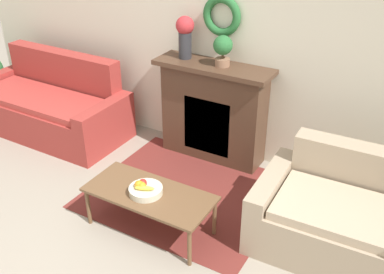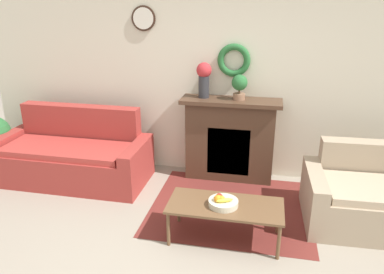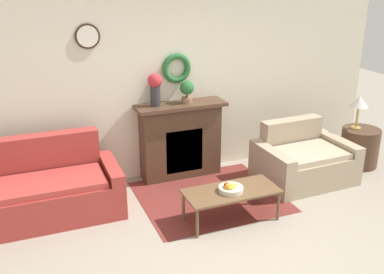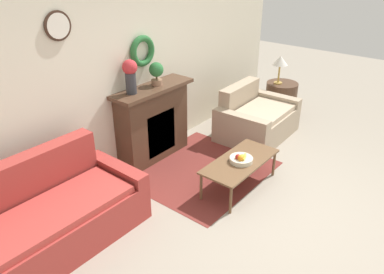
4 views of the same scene
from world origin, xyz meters
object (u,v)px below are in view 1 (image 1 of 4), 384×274
couch_left (50,106)px  vase_on_mantel_left (185,34)px  potted_plant_on_mantel (223,48)px  loveseat_right (335,216)px  fruit_bowl (145,189)px  coffee_table (149,196)px  fireplace (213,111)px

couch_left → vase_on_mantel_left: bearing=15.6°
vase_on_mantel_left → potted_plant_on_mantel: size_ratio=1.41×
loveseat_right → fruit_bowl: loveseat_right is taller
coffee_table → loveseat_right: bearing=23.0°
fruit_bowl → vase_on_mantel_left: size_ratio=0.65×
fireplace → vase_on_mantel_left: (-0.36, 0.01, 0.81)m
fireplace → loveseat_right: bearing=-26.8°
fireplace → couch_left: bearing=-167.5°
fruit_bowl → couch_left: bearing=155.2°
loveseat_right → fruit_bowl: 1.63m
fireplace → coffee_table: 1.44m
coffee_table → vase_on_mantel_left: (-0.47, 1.43, 1.01)m
vase_on_mantel_left → potted_plant_on_mantel: (0.46, -0.02, -0.08)m
fireplace → loveseat_right: (1.58, -0.80, -0.26)m
fireplace → fruit_bowl: (0.09, -1.45, -0.12)m
vase_on_mantel_left → coffee_table: bearing=-71.6°
couch_left → fruit_bowl: bearing=-24.5°
fireplace → vase_on_mantel_left: 0.89m
fruit_bowl → vase_on_mantel_left: vase_on_mantel_left is taller
fruit_bowl → fireplace: bearing=93.5°
fruit_bowl → coffee_table: bearing=45.7°
vase_on_mantel_left → fireplace: bearing=-0.9°
fireplace → vase_on_mantel_left: size_ratio=2.84×
loveseat_right → fruit_bowl: (-1.49, -0.65, 0.14)m
vase_on_mantel_left → potted_plant_on_mantel: bearing=-2.5°
loveseat_right → coffee_table: bearing=-158.8°
fruit_bowl → potted_plant_on_mantel: 1.67m
loveseat_right → fruit_bowl: size_ratio=4.50×
couch_left → coffee_table: (2.17, -0.96, 0.04)m
fruit_bowl → loveseat_right: bearing=23.5°
couch_left → loveseat_right: 3.65m
loveseat_right → vase_on_mantel_left: (-1.94, 0.80, 1.08)m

